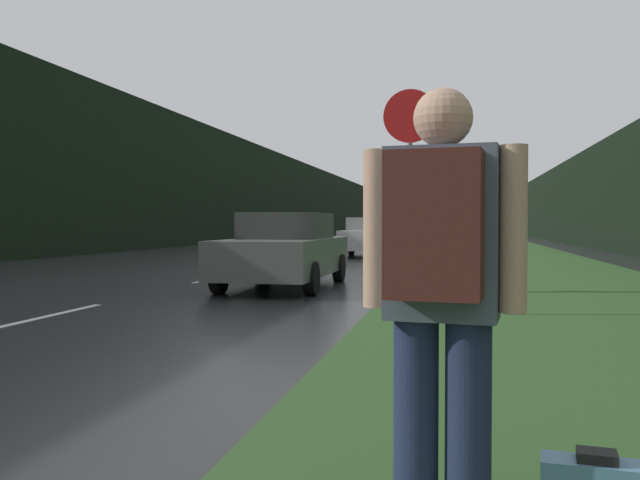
# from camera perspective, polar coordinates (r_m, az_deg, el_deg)

# --- Properties ---
(grass_verge) EXTENTS (6.00, 240.00, 0.02)m
(grass_verge) POSITION_cam_1_polar(r_m,az_deg,el_deg) (40.47, 13.95, -0.44)
(grass_verge) COLOR #2D5123
(grass_verge) RESTS_ON ground_plane
(lane_stripe_b) EXTENTS (0.12, 3.00, 0.01)m
(lane_stripe_b) POSITION_cam_1_polar(r_m,az_deg,el_deg) (10.16, -22.39, -6.05)
(lane_stripe_b) COLOR silver
(lane_stripe_b) RESTS_ON ground_plane
(lane_stripe_c) EXTENTS (0.12, 3.00, 0.01)m
(lane_stripe_c) POSITION_cam_1_polar(r_m,az_deg,el_deg) (16.41, -8.62, -3.14)
(lane_stripe_c) COLOR silver
(lane_stripe_c) RESTS_ON ground_plane
(lane_stripe_d) EXTENTS (0.12, 3.00, 0.01)m
(lane_stripe_d) POSITION_cam_1_polar(r_m,az_deg,el_deg) (23.09, -2.63, -1.80)
(lane_stripe_d) COLOR silver
(lane_stripe_d) RESTS_ON ground_plane
(lane_stripe_e) EXTENTS (0.12, 3.00, 0.01)m
(lane_stripe_e) POSITION_cam_1_polar(r_m,az_deg,el_deg) (29.92, 0.64, -1.06)
(lane_stripe_e) COLOR silver
(lane_stripe_e) RESTS_ON ground_plane
(treeline_far_side) EXTENTS (2.00, 140.00, 7.33)m
(treeline_far_side) POSITION_cam_1_polar(r_m,az_deg,el_deg) (52.94, -6.13, 3.98)
(treeline_far_side) COLOR black
(treeline_far_side) RESTS_ON ground_plane
(treeline_near_side) EXTENTS (2.00, 140.00, 5.28)m
(treeline_near_side) POSITION_cam_1_polar(r_m,az_deg,el_deg) (51.02, 20.24, 2.85)
(treeline_near_side) COLOR black
(treeline_near_side) RESTS_ON ground_plane
(stop_sign) EXTENTS (0.75, 0.07, 3.18)m
(stop_sign) POSITION_cam_1_polar(r_m,az_deg,el_deg) (9.62, 7.57, 5.50)
(stop_sign) COLOR slate
(stop_sign) RESTS_ON ground_plane
(hitchhiker_with_backpack) EXTENTS (0.63, 0.47, 1.83)m
(hitchhiker_with_backpack) POSITION_cam_1_polar(r_m,az_deg,el_deg) (2.66, 10.14, -4.14)
(hitchhiker_with_backpack) COLOR #1E2847
(hitchhiker_with_backpack) RESTS_ON ground_plane
(car_passing_near) EXTENTS (1.95, 4.66, 1.52)m
(car_passing_near) POSITION_cam_1_polar(r_m,az_deg,el_deg) (13.79, -2.97, -0.86)
(car_passing_near) COLOR #4C514C
(car_passing_near) RESTS_ON ground_plane
(car_passing_far) EXTENTS (1.89, 4.09, 1.52)m
(car_passing_far) POSITION_cam_1_polar(r_m,az_deg,el_deg) (26.61, 4.06, 0.26)
(car_passing_far) COLOR #BCBCBC
(car_passing_far) RESTS_ON ground_plane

